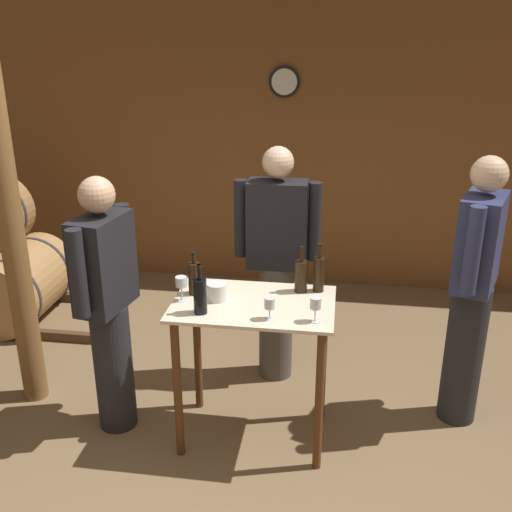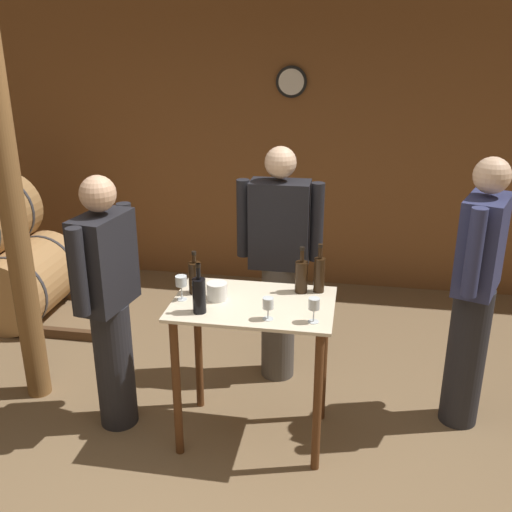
% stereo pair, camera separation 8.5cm
% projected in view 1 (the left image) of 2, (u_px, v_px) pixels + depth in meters
% --- Properties ---
extents(ground_plane, '(14.00, 14.00, 0.00)m').
position_uv_depth(ground_plane, '(219.00, 491.00, 3.33)').
color(ground_plane, brown).
extents(back_wall, '(8.40, 0.08, 2.70)m').
position_uv_depth(back_wall, '(280.00, 147.00, 5.63)').
color(back_wall, brown).
rests_on(back_wall, ground_plane).
extents(tasting_table, '(0.94, 0.61, 0.92)m').
position_uv_depth(tasting_table, '(254.00, 335.00, 3.54)').
color(tasting_table, beige).
rests_on(tasting_table, ground_plane).
extents(wooden_post, '(0.16, 0.16, 2.70)m').
position_uv_depth(wooden_post, '(8.00, 210.00, 3.70)').
color(wooden_post, brown).
rests_on(wooden_post, ground_plane).
extents(wine_bottle_far_left, '(0.08, 0.08, 0.27)m').
position_uv_depth(wine_bottle_far_left, '(195.00, 277.00, 3.54)').
color(wine_bottle_far_left, black).
rests_on(wine_bottle_far_left, tasting_table).
extents(wine_bottle_left, '(0.07, 0.07, 0.29)m').
position_uv_depth(wine_bottle_left, '(200.00, 295.00, 3.30)').
color(wine_bottle_left, black).
rests_on(wine_bottle_left, tasting_table).
extents(wine_bottle_center, '(0.08, 0.08, 0.29)m').
position_uv_depth(wine_bottle_center, '(301.00, 275.00, 3.57)').
color(wine_bottle_center, black).
rests_on(wine_bottle_center, tasting_table).
extents(wine_bottle_right, '(0.07, 0.07, 0.30)m').
position_uv_depth(wine_bottle_right, '(319.00, 273.00, 3.57)').
color(wine_bottle_right, black).
rests_on(wine_bottle_right, tasting_table).
extents(wine_glass_near_left, '(0.07, 0.07, 0.15)m').
position_uv_depth(wine_glass_near_left, '(181.00, 283.00, 3.44)').
color(wine_glass_near_left, silver).
rests_on(wine_glass_near_left, tasting_table).
extents(wine_glass_near_center, '(0.06, 0.06, 0.13)m').
position_uv_depth(wine_glass_near_center, '(270.00, 304.00, 3.23)').
color(wine_glass_near_center, silver).
rests_on(wine_glass_near_center, tasting_table).
extents(wine_glass_near_right, '(0.06, 0.06, 0.14)m').
position_uv_depth(wine_glass_near_right, '(316.00, 304.00, 3.20)').
color(wine_glass_near_right, silver).
rests_on(wine_glass_near_right, tasting_table).
extents(ice_bucket, '(0.12, 0.12, 0.10)m').
position_uv_depth(ice_bucket, '(217.00, 292.00, 3.48)').
color(ice_bucket, white).
rests_on(ice_bucket, tasting_table).
extents(person_host, '(0.59, 0.24, 1.69)m').
position_uv_depth(person_host, '(277.00, 261.00, 4.13)').
color(person_host, '#4C4742').
rests_on(person_host, ground_plane).
extents(person_visitor_with_scarf, '(0.29, 0.58, 1.64)m').
position_uv_depth(person_visitor_with_scarf, '(107.00, 303.00, 3.59)').
color(person_visitor_with_scarf, '#232328').
rests_on(person_visitor_with_scarf, ground_plane).
extents(person_visitor_bearded, '(0.34, 0.56, 1.74)m').
position_uv_depth(person_visitor_bearded, '(473.00, 289.00, 3.63)').
color(person_visitor_bearded, '#232328').
rests_on(person_visitor_bearded, ground_plane).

